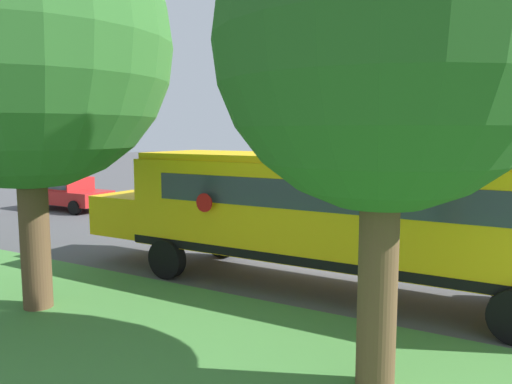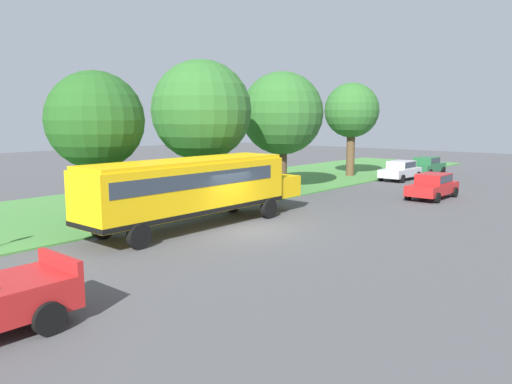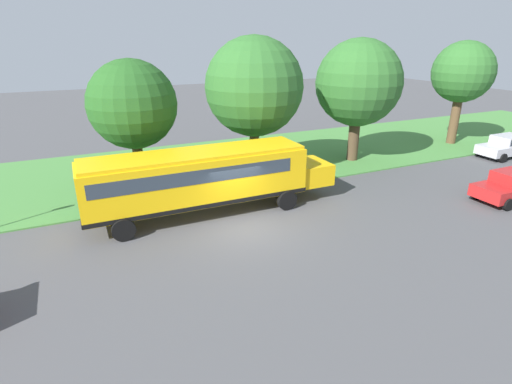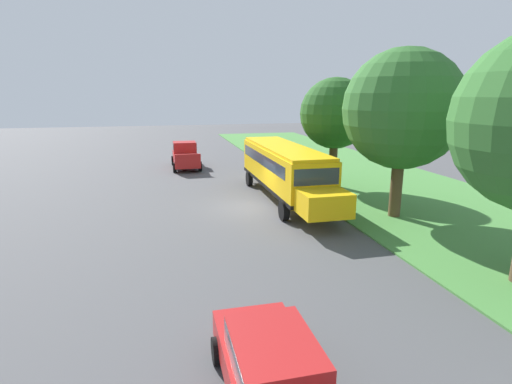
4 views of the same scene
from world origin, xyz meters
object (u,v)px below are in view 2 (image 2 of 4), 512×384
object	(u,v)px
car_red_nearest	(433,185)
car_green_furthest	(427,165)
oak_tree_beside_bus	(95,120)
car_silver_middle	(401,169)
oak_tree_roadside_mid	(202,110)
school_bus	(193,186)
oak_tree_far_end	(279,113)
oak_tree_across_road	(352,112)

from	to	relation	value
car_red_nearest	car_green_furthest	world-z (taller)	same
car_red_nearest	car_green_furthest	bearing A→B (deg)	113.28
car_green_furthest	oak_tree_beside_bus	xyz separation A→B (m)	(-3.67, -30.77, 4.01)
car_silver_middle	oak_tree_roadside_mid	distance (m)	19.28
school_bus	oak_tree_roadside_mid	distance (m)	7.20
oak_tree_beside_bus	oak_tree_roadside_mid	distance (m)	6.97
oak_tree_roadside_mid	car_red_nearest	bearing A→B (deg)	49.14
school_bus	oak_tree_beside_bus	size ratio (longest dim) A/B	1.73
car_red_nearest	car_green_furthest	size ratio (longest dim) A/B	1.00
oak_tree_beside_bus	oak_tree_far_end	size ratio (longest dim) A/B	0.88
car_green_furthest	oak_tree_across_road	size ratio (longest dim) A/B	0.55
car_green_furthest	school_bus	bearing A→B (deg)	-89.00
car_red_nearest	oak_tree_roadside_mid	bearing A→B (deg)	-130.86
oak_tree_far_end	school_bus	bearing A→B (deg)	-69.53
school_bus	oak_tree_beside_bus	world-z (taller)	oak_tree_beside_bus
car_silver_middle	car_green_furthest	xyz separation A→B (m)	(0.00, 5.46, 0.00)
car_red_nearest	oak_tree_roadside_mid	world-z (taller)	oak_tree_roadside_mid
car_green_furthest	oak_tree_far_end	size ratio (longest dim) A/B	0.54
school_bus	oak_tree_far_end	world-z (taller)	oak_tree_far_end
oak_tree_across_road	car_red_nearest	bearing A→B (deg)	-35.61
car_green_furthest	oak_tree_far_end	bearing A→B (deg)	-103.88
school_bus	car_red_nearest	size ratio (longest dim) A/B	2.82
oak_tree_roadside_mid	oak_tree_across_road	xyz separation A→B (m)	(-0.59, 17.91, 0.11)
car_green_furthest	oak_tree_beside_bus	world-z (taller)	oak_tree_beside_bus
school_bus	car_green_furthest	distance (m)	28.48
oak_tree_roadside_mid	car_silver_middle	bearing A→B (deg)	78.48
oak_tree_far_end	oak_tree_beside_bus	bearing A→B (deg)	-88.57
school_bus	car_silver_middle	xyz separation A→B (m)	(-0.50, 23.00, -1.05)
school_bus	oak_tree_across_road	bearing A→B (deg)	102.08
oak_tree_beside_bus	school_bus	bearing A→B (deg)	28.98
oak_tree_across_road	oak_tree_far_end	bearing A→B (deg)	-88.38
car_silver_middle	oak_tree_far_end	world-z (taller)	oak_tree_far_end
oak_tree_roadside_mid	school_bus	bearing A→B (deg)	-47.58
school_bus	car_green_furthest	xyz separation A→B (m)	(-0.50, 28.46, -1.05)
car_silver_middle	oak_tree_beside_bus	size ratio (longest dim) A/B	0.61
car_green_furthest	oak_tree_roadside_mid	xyz separation A→B (m)	(-3.74, -23.82, 4.55)
school_bus	oak_tree_beside_bus	bearing A→B (deg)	-151.02
oak_tree_across_road	school_bus	bearing A→B (deg)	-77.92
oak_tree_roadside_mid	oak_tree_across_road	world-z (taller)	oak_tree_roadside_mid
car_red_nearest	oak_tree_roadside_mid	size ratio (longest dim) A/B	0.53
car_green_furthest	oak_tree_across_road	world-z (taller)	oak_tree_across_road
car_red_nearest	oak_tree_beside_bus	bearing A→B (deg)	-117.58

